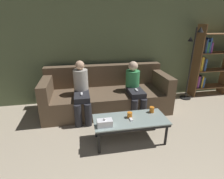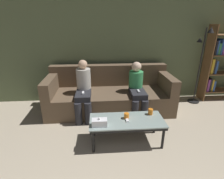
% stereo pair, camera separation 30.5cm
% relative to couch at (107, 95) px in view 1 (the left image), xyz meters
% --- Properties ---
extents(wall_back, '(12.00, 0.06, 2.60)m').
position_rel_couch_xyz_m(wall_back, '(0.00, 0.56, 0.98)').
color(wall_back, '#60704C').
rests_on(wall_back, ground_plane).
extents(couch, '(2.57, 0.98, 0.90)m').
position_rel_couch_xyz_m(couch, '(0.00, 0.00, 0.00)').
color(couch, brown).
rests_on(couch, ground_plane).
extents(coffee_table, '(1.13, 0.50, 0.40)m').
position_rel_couch_xyz_m(coffee_table, '(0.18, -1.17, 0.03)').
color(coffee_table, '#8C9E99').
rests_on(coffee_table, ground_plane).
extents(cup_near_left, '(0.08, 0.08, 0.09)m').
position_rel_couch_xyz_m(cup_near_left, '(0.18, -1.13, 0.12)').
color(cup_near_left, orange).
rests_on(cup_near_left, coffee_table).
extents(cup_near_right, '(0.08, 0.08, 0.10)m').
position_rel_couch_xyz_m(cup_near_right, '(0.59, -1.03, 0.12)').
color(cup_near_right, orange).
rests_on(cup_near_right, coffee_table).
extents(tissue_box, '(0.22, 0.12, 0.13)m').
position_rel_couch_xyz_m(tissue_box, '(-0.23, -1.30, 0.13)').
color(tissue_box, white).
rests_on(tissue_box, coffee_table).
extents(game_remote, '(0.04, 0.15, 0.02)m').
position_rel_couch_xyz_m(game_remote, '(0.18, -1.17, 0.09)').
color(game_remote, white).
rests_on(game_remote, coffee_table).
extents(bookshelf, '(0.92, 0.32, 1.74)m').
position_rel_couch_xyz_m(bookshelf, '(2.59, 0.33, 0.53)').
color(bookshelf, brown).
rests_on(bookshelf, ground_plane).
extents(standing_lamp, '(0.31, 0.26, 1.69)m').
position_rel_couch_xyz_m(standing_lamp, '(2.03, 0.18, 0.72)').
color(standing_lamp, black).
rests_on(standing_lamp, ground_plane).
extents(seated_person_left_end, '(0.31, 0.69, 1.11)m').
position_rel_couch_xyz_m(seated_person_left_end, '(-0.53, -0.26, 0.26)').
color(seated_person_left_end, '#28282D').
rests_on(seated_person_left_end, ground_plane).
extents(seated_person_mid_left, '(0.31, 0.68, 1.05)m').
position_rel_couch_xyz_m(seated_person_mid_left, '(0.53, -0.26, 0.23)').
color(seated_person_mid_left, '#28282D').
rests_on(seated_person_mid_left, ground_plane).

